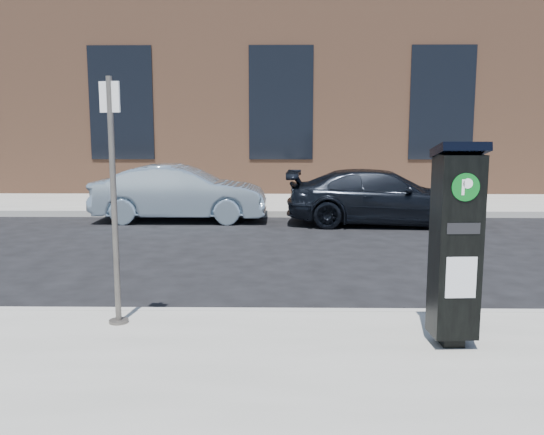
{
  "coord_description": "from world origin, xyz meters",
  "views": [
    {
      "loc": [
        -0.02,
        -6.25,
        2.14
      ],
      "look_at": [
        -0.11,
        0.5,
        1.12
      ],
      "focal_mm": 38.0,
      "sensor_mm": 36.0,
      "label": 1
    }
  ],
  "objects_px": {
    "parking_kiosk": "(456,243)",
    "car_dark": "(382,197)",
    "car_silver": "(180,193)",
    "sign_pole": "(114,204)"
  },
  "relations": [
    {
      "from": "sign_pole",
      "to": "car_dark",
      "type": "xyz_separation_m",
      "value": [
        4.02,
        7.37,
        -0.77
      ]
    },
    {
      "from": "parking_kiosk",
      "to": "car_dark",
      "type": "relative_size",
      "value": 0.44
    },
    {
      "from": "car_silver",
      "to": "car_dark",
      "type": "bearing_deg",
      "value": -95.9
    },
    {
      "from": "car_dark",
      "to": "car_silver",
      "type": "bearing_deg",
      "value": 88.43
    },
    {
      "from": "car_silver",
      "to": "sign_pole",
      "type": "bearing_deg",
      "value": -175.22
    },
    {
      "from": "sign_pole",
      "to": "car_dark",
      "type": "relative_size",
      "value": 0.58
    },
    {
      "from": "car_dark",
      "to": "sign_pole",
      "type": "bearing_deg",
      "value": 155.45
    },
    {
      "from": "sign_pole",
      "to": "car_silver",
      "type": "bearing_deg",
      "value": 111.44
    },
    {
      "from": "car_silver",
      "to": "parking_kiosk",
      "type": "bearing_deg",
      "value": -154.89
    },
    {
      "from": "sign_pole",
      "to": "car_silver",
      "type": "relative_size",
      "value": 0.62
    }
  ]
}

